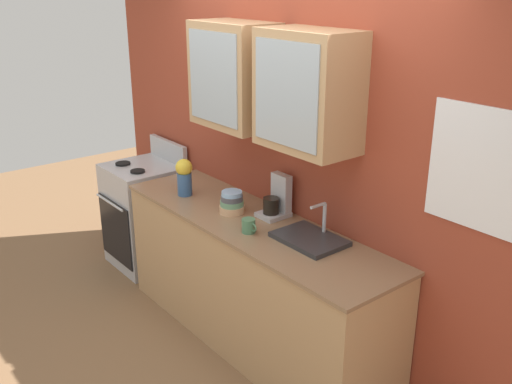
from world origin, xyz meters
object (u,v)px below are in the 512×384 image
(cup_near_sink, at_px, (249,226))
(coffee_maker, at_px, (277,201))
(stove_range, at_px, (145,215))
(sink_faucet, at_px, (310,238))
(bowl_stack, at_px, (232,203))
(vase, at_px, (184,176))

(cup_near_sink, xyz_separation_m, coffee_maker, (-0.10, 0.32, 0.06))
(stove_range, height_order, cup_near_sink, stove_range)
(coffee_maker, bearing_deg, sink_faucet, -13.29)
(bowl_stack, distance_m, vase, 0.51)
(stove_range, relative_size, cup_near_sink, 8.90)
(bowl_stack, height_order, vase, vase)
(cup_near_sink, bearing_deg, bowl_stack, 161.00)
(sink_faucet, height_order, coffee_maker, coffee_maker)
(sink_faucet, distance_m, vase, 1.19)
(vase, xyz_separation_m, cup_near_sink, (0.83, -0.04, -0.10))
(sink_faucet, distance_m, coffee_maker, 0.46)
(bowl_stack, bearing_deg, stove_range, 179.58)
(sink_faucet, xyz_separation_m, coffee_maker, (-0.44, 0.10, 0.09))
(sink_faucet, height_order, vase, vase)
(stove_range, height_order, sink_faucet, sink_faucet)
(sink_faucet, xyz_separation_m, vase, (-1.17, -0.17, 0.13))
(bowl_stack, relative_size, coffee_maker, 0.60)
(stove_range, distance_m, cup_near_sink, 1.74)
(bowl_stack, height_order, coffee_maker, coffee_maker)
(bowl_stack, bearing_deg, sink_faucet, 8.60)
(stove_range, relative_size, sink_faucet, 2.55)
(stove_range, bearing_deg, coffee_maker, 7.14)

